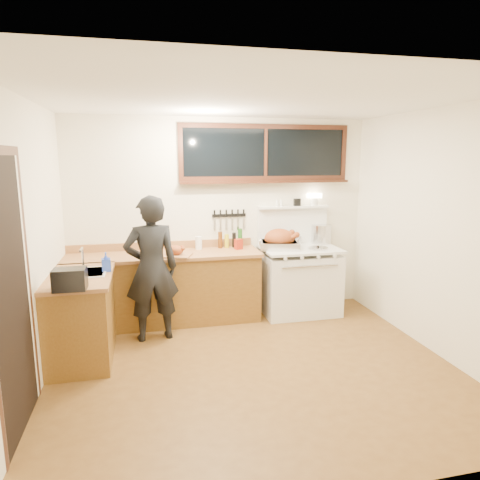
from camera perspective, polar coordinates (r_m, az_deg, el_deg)
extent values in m
cube|color=brown|center=(4.51, 1.86, -16.72)|extent=(4.00, 3.50, 0.02)
cube|color=white|center=(5.78, -2.52, 3.13)|extent=(4.00, 0.05, 2.60)
cube|color=white|center=(2.45, 12.71, -7.91)|extent=(4.00, 0.05, 2.60)
cube|color=white|center=(4.07, -26.82, -1.35)|extent=(0.05, 3.50, 2.60)
cube|color=white|center=(4.98, 25.11, 0.85)|extent=(0.05, 3.50, 2.60)
cube|color=white|center=(4.03, 2.10, 18.65)|extent=(4.00, 3.50, 0.05)
cube|color=brown|center=(5.57, -10.02, -6.52)|extent=(2.40, 0.60, 0.86)
cube|color=#9A683D|center=(5.44, -10.17, -2.02)|extent=(2.44, 0.64, 0.04)
cube|color=#9A683D|center=(5.72, -10.34, -0.69)|extent=(2.40, 0.03, 0.10)
sphere|color=#B78C38|center=(5.28, -20.90, -5.01)|extent=(0.03, 0.03, 0.03)
sphere|color=#B78C38|center=(5.23, -15.45, -4.83)|extent=(0.03, 0.03, 0.03)
sphere|color=#B78C38|center=(5.22, -9.95, -4.60)|extent=(0.03, 0.03, 0.03)
sphere|color=#B78C38|center=(5.27, -4.50, -4.33)|extent=(0.03, 0.03, 0.03)
sphere|color=#B78C38|center=(5.35, 0.28, -4.06)|extent=(0.03, 0.03, 0.03)
cube|color=brown|center=(4.83, -20.37, -9.80)|extent=(0.60, 1.05, 0.86)
cube|color=#9A683D|center=(4.69, -20.61, -4.64)|extent=(0.64, 1.09, 0.04)
cube|color=white|center=(4.77, -20.34, -4.86)|extent=(0.45, 0.40, 0.14)
cube|color=white|center=(4.76, -20.39, -4.11)|extent=(0.50, 0.45, 0.01)
cylinder|color=silver|center=(4.90, -20.22, -2.28)|extent=(0.02, 0.02, 0.24)
cylinder|color=silver|center=(4.80, -20.42, -1.21)|extent=(0.02, 0.18, 0.02)
cube|color=white|center=(5.88, 7.90, -5.72)|extent=(1.00, 0.70, 0.82)
cube|color=white|center=(5.76, 8.02, -1.18)|extent=(1.02, 0.72, 0.03)
cube|color=white|center=(5.55, 9.16, -5.58)|extent=(0.88, 0.02, 0.46)
cylinder|color=silver|center=(5.46, 9.35, -3.46)|extent=(0.75, 0.02, 0.02)
cylinder|color=white|center=(5.33, 6.06, -2.51)|extent=(0.04, 0.03, 0.04)
cylinder|color=white|center=(5.41, 8.27, -2.38)|extent=(0.04, 0.03, 0.04)
cylinder|color=white|center=(5.49, 10.41, -2.25)|extent=(0.04, 0.03, 0.04)
cylinder|color=white|center=(5.58, 12.49, -2.12)|extent=(0.04, 0.03, 0.04)
cube|color=white|center=(6.01, 7.01, 1.91)|extent=(1.00, 0.05, 0.50)
cube|color=white|center=(5.95, 7.16, 4.38)|extent=(1.00, 0.12, 0.03)
cylinder|color=white|center=(6.05, 9.86, 5.06)|extent=(0.10, 0.10, 0.10)
cube|color=#FFE5B2|center=(6.04, 9.89, 5.85)|extent=(0.19, 0.09, 0.06)
cube|color=black|center=(5.96, 7.63, 5.01)|extent=(0.09, 0.05, 0.10)
cylinder|color=white|center=(5.88, 5.52, 4.93)|extent=(0.04, 0.04, 0.09)
cylinder|color=white|center=(5.86, 4.96, 4.92)|extent=(0.04, 0.04, 0.09)
cube|color=black|center=(5.83, 3.42, 11.56)|extent=(2.20, 0.01, 0.62)
cube|color=black|center=(5.84, 3.47, 14.90)|extent=(2.32, 0.04, 0.06)
cube|color=black|center=(5.83, 3.39, 8.21)|extent=(2.32, 0.04, 0.06)
cube|color=black|center=(5.61, -7.95, 11.50)|extent=(0.06, 0.04, 0.62)
cube|color=black|center=(6.23, 13.65, 11.23)|extent=(0.06, 0.04, 0.62)
cube|color=black|center=(5.82, 3.43, 11.56)|extent=(0.04, 0.04, 0.62)
cube|color=black|center=(5.79, 3.52, 7.75)|extent=(2.32, 0.13, 0.03)
cube|color=black|center=(3.60, -28.02, -7.04)|extent=(0.01, 0.86, 2.10)
cube|color=black|center=(4.05, -26.22, -4.98)|extent=(0.01, 0.07, 2.10)
cube|color=black|center=(5.76, -1.48, 3.31)|extent=(0.46, 0.02, 0.04)
cube|color=silver|center=(5.73, -3.41, 2.13)|extent=(0.02, 0.00, 0.18)
cube|color=black|center=(5.71, -3.42, 3.52)|extent=(0.02, 0.02, 0.10)
cube|color=silver|center=(5.74, -2.62, 2.16)|extent=(0.02, 0.00, 0.18)
cube|color=black|center=(5.72, -2.63, 3.55)|extent=(0.02, 0.02, 0.10)
cube|color=silver|center=(5.76, -1.83, 2.19)|extent=(0.02, 0.00, 0.18)
cube|color=black|center=(5.74, -1.84, 3.57)|extent=(0.02, 0.02, 0.10)
cube|color=silver|center=(5.77, -1.05, 2.22)|extent=(0.03, 0.00, 0.18)
cube|color=black|center=(5.75, -1.06, 3.59)|extent=(0.02, 0.02, 0.10)
cube|color=silver|center=(5.79, -0.28, 2.24)|extent=(0.03, 0.00, 0.18)
cube|color=black|center=(5.77, -0.28, 3.62)|extent=(0.02, 0.02, 0.10)
cube|color=silver|center=(5.81, 0.49, 2.27)|extent=(0.03, 0.00, 0.18)
cube|color=black|center=(5.79, 0.49, 3.64)|extent=(0.02, 0.02, 0.10)
imported|color=black|center=(4.98, -11.71, -3.77)|extent=(0.66, 0.48, 1.68)
imported|color=blue|center=(4.73, -17.43, -2.80)|extent=(0.10, 0.10, 0.20)
cube|color=black|center=(4.18, -21.75, -4.88)|extent=(0.29, 0.21, 0.20)
cube|color=#9A683D|center=(5.28, -8.68, -2.04)|extent=(0.46, 0.41, 0.02)
ellipsoid|color=brown|center=(5.27, -8.70, -1.35)|extent=(0.25, 0.21, 0.12)
sphere|color=brown|center=(5.32, -7.71, -0.93)|extent=(0.05, 0.05, 0.05)
sphere|color=brown|center=(5.22, -7.62, -1.15)|extent=(0.05, 0.05, 0.05)
cube|color=silver|center=(5.67, 5.25, -0.66)|extent=(0.58, 0.49, 0.10)
cube|color=#3F3F42|center=(5.66, 5.26, -0.31)|extent=(0.52, 0.42, 0.03)
torus|color=silver|center=(5.58, 2.68, -0.28)|extent=(0.04, 0.10, 0.10)
torus|color=silver|center=(5.75, 7.77, -0.05)|extent=(0.04, 0.10, 0.10)
ellipsoid|color=brown|center=(5.65, 5.27, 0.24)|extent=(0.45, 0.38, 0.25)
cylinder|color=brown|center=(5.60, 6.89, 0.32)|extent=(0.15, 0.09, 0.11)
sphere|color=brown|center=(5.62, 7.60, 0.70)|extent=(0.08, 0.08, 0.08)
cylinder|color=brown|center=(5.78, 6.25, 0.66)|extent=(0.15, 0.09, 0.11)
sphere|color=brown|center=(5.80, 6.95, 1.03)|extent=(0.08, 0.08, 0.08)
cylinder|color=silver|center=(6.11, 10.79, 0.81)|extent=(0.35, 0.35, 0.26)
cylinder|color=silver|center=(6.05, 7.52, 0.05)|extent=(0.14, 0.14, 0.11)
cylinder|color=black|center=(6.15, 7.12, 0.65)|extent=(0.02, 0.14, 0.02)
cylinder|color=silver|center=(5.72, 10.38, -1.07)|extent=(0.34, 0.34, 0.02)
sphere|color=black|center=(5.72, 10.38, -0.89)|extent=(0.03, 0.03, 0.03)
cube|color=#9E2611|center=(5.60, -0.20, -0.56)|extent=(0.11, 0.10, 0.14)
cylinder|color=white|center=(5.63, -5.53, -0.39)|extent=(0.10, 0.10, 0.17)
cylinder|color=black|center=(5.68, -2.67, 0.02)|extent=(0.06, 0.06, 0.22)
cylinder|color=black|center=(5.70, -1.78, -0.14)|extent=(0.06, 0.06, 0.18)
cylinder|color=black|center=(5.72, -0.80, 0.00)|extent=(0.05, 0.05, 0.20)
cylinder|color=black|center=(5.73, 0.01, 0.28)|extent=(0.06, 0.06, 0.25)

